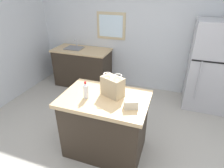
# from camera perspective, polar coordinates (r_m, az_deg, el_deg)

# --- Properties ---
(ground) EXTENTS (6.46, 6.46, 0.00)m
(ground) POSITION_cam_1_polar(r_m,az_deg,el_deg) (2.97, 0.62, -21.85)
(ground) COLOR #ADA89E
(back_wall) EXTENTS (5.38, 0.13, 2.77)m
(back_wall) POSITION_cam_1_polar(r_m,az_deg,el_deg) (4.38, 11.12, 15.65)
(back_wall) COLOR silver
(back_wall) RESTS_ON ground
(kitchen_island) EXTENTS (1.17, 0.80, 0.93)m
(kitchen_island) POSITION_cam_1_polar(r_m,az_deg,el_deg) (2.80, -2.07, -12.03)
(kitchen_island) COLOR #33281E
(kitchen_island) RESTS_ON ground
(refrigerator) EXTENTS (0.81, 0.72, 1.73)m
(refrigerator) POSITION_cam_1_polar(r_m,az_deg,el_deg) (4.13, 27.59, 4.63)
(refrigerator) COLOR #B7B7BC
(refrigerator) RESTS_ON ground
(sink_counter) EXTENTS (1.34, 0.66, 1.10)m
(sink_counter) POSITION_cam_1_polar(r_m,az_deg,el_deg) (4.74, -8.81, 5.10)
(sink_counter) COLOR #33281E
(sink_counter) RESTS_ON ground
(shopping_bag) EXTENTS (0.34, 0.28, 0.31)m
(shopping_bag) POSITION_cam_1_polar(r_m,az_deg,el_deg) (2.51, 0.17, -0.70)
(shopping_bag) COLOR tan
(shopping_bag) RESTS_ON kitchen_island
(small_box) EXTENTS (0.19, 0.16, 0.11)m
(small_box) POSITION_cam_1_polar(r_m,az_deg,el_deg) (2.31, 5.69, -6.01)
(small_box) COLOR beige
(small_box) RESTS_ON kitchen_island
(bottle) EXTENTS (0.07, 0.07, 0.24)m
(bottle) POSITION_cam_1_polar(r_m,az_deg,el_deg) (2.49, -7.90, -1.97)
(bottle) COLOR white
(bottle) RESTS_ON kitchen_island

